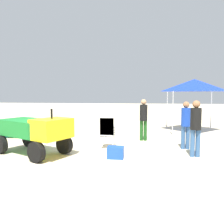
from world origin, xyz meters
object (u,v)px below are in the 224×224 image
lifeguard_near_left (186,122)px  cooler_box (116,152)px  lifeguard_near_right (196,124)px  popup_canopy (194,85)px  lifeguard_near_center (143,117)px  stacked_plastic_chairs (107,129)px  traffic_cone_near (45,126)px  utility_cart (35,130)px  traffic_cone_far (41,129)px

lifeguard_near_left → cooler_box: 2.84m
lifeguard_near_right → popup_canopy: (1.00, 4.89, 1.38)m
lifeguard_near_center → popup_canopy: popup_canopy is taller
lifeguard_near_right → stacked_plastic_chairs: bearing=167.2°
traffic_cone_near → cooler_box: 6.05m
stacked_plastic_chairs → lifeguard_near_left: size_ratio=0.71×
lifeguard_near_center → popup_canopy: size_ratio=0.64×
utility_cart → cooler_box: utility_cart is taller
lifeguard_near_left → traffic_cone_near: 7.17m
utility_cart → lifeguard_near_right: 5.06m
stacked_plastic_chairs → lifeguard_near_right: (2.85, -0.65, 0.31)m
lifeguard_near_center → lifeguard_near_right: size_ratio=0.99×
traffic_cone_near → cooler_box: bearing=-45.3°
lifeguard_near_right → cooler_box: (-2.41, -0.49, -0.83)m
popup_canopy → traffic_cone_far: size_ratio=5.67×
stacked_plastic_chairs → lifeguard_near_right: lifeguard_near_right is taller
utility_cart → traffic_cone_far: bearing=113.0°
lifeguard_near_center → cooler_box: bearing=-107.0°
stacked_plastic_chairs → lifeguard_near_center: (1.27, 1.57, 0.30)m
stacked_plastic_chairs → popup_canopy: popup_canopy is taller
lifeguard_near_center → lifeguard_near_right: 2.73m
lifeguard_near_right → popup_canopy: popup_canopy is taller
popup_canopy → traffic_cone_near: popup_canopy is taller
utility_cart → lifeguard_near_left: bearing=15.7°
utility_cart → lifeguard_near_center: bearing=37.3°
stacked_plastic_chairs → traffic_cone_far: bearing=146.5°
utility_cart → traffic_cone_far: (-1.48, 3.49, -0.55)m
traffic_cone_far → cooler_box: size_ratio=0.98×
utility_cart → traffic_cone_far: size_ratio=5.88×
lifeguard_near_right → cooler_box: 2.60m
lifeguard_near_center → stacked_plastic_chairs: bearing=-128.9°
popup_canopy → cooler_box: size_ratio=5.54×
stacked_plastic_chairs → traffic_cone_far: (-3.67, 2.43, -0.46)m
lifeguard_near_left → traffic_cone_near: lifeguard_near_left is taller
utility_cart → lifeguard_near_left: (4.92, 1.39, 0.18)m
lifeguard_near_right → traffic_cone_near: 7.71m
lifeguard_near_right → cooler_box: lifeguard_near_right is taller
traffic_cone_far → popup_canopy: bearing=13.6°
utility_cart → traffic_cone_near: utility_cart is taller
lifeguard_near_center → lifeguard_near_left: bearing=-40.4°
lifeguard_near_left → popup_canopy: popup_canopy is taller
popup_canopy → lifeguard_near_right: bearing=-101.6°
utility_cart → lifeguard_near_right: lifeguard_near_right is taller
lifeguard_near_left → utility_cart: bearing=-164.3°
utility_cart → lifeguard_near_left: size_ratio=1.67×
popup_canopy → cooler_box: (-3.42, -5.39, -2.21)m
traffic_cone_near → cooler_box: size_ratio=1.16×
lifeguard_near_center → popup_canopy: bearing=45.9°
lifeguard_near_left → stacked_plastic_chairs: bearing=-173.3°
stacked_plastic_chairs → traffic_cone_far: size_ratio=2.51×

